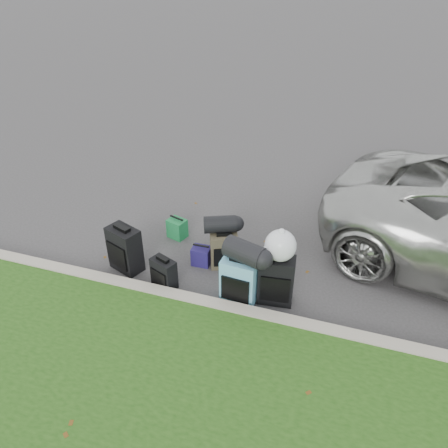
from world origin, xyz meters
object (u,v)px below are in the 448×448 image
(suitcase_small_black, at_px, (164,273))
(suitcase_large_black_right, at_px, (276,280))
(suitcase_teal, at_px, (239,281))
(tote_green, at_px, (177,228))
(tote_navy, at_px, (201,256))
(suitcase_large_black_left, at_px, (125,249))
(suitcase_olive, at_px, (224,250))

(suitcase_small_black, relative_size, suitcase_large_black_right, 0.64)
(suitcase_teal, bearing_deg, tote_green, 144.22)
(suitcase_large_black_right, bearing_deg, tote_navy, 153.10)
(suitcase_large_black_left, distance_m, suitcase_olive, 1.41)
(tote_green, bearing_deg, suitcase_teal, -22.50)
(suitcase_small_black, distance_m, suitcase_teal, 1.06)
(suitcase_olive, bearing_deg, suitcase_large_black_left, 177.16)
(suitcase_large_black_left, distance_m, tote_green, 1.06)
(suitcase_small_black, height_order, suitcase_olive, suitcase_olive)
(suitcase_large_black_right, bearing_deg, suitcase_olive, 142.99)
(tote_navy, bearing_deg, suitcase_large_black_right, -21.57)
(suitcase_large_black_left, xyz_separation_m, suitcase_large_black_right, (2.19, 0.00, 0.00))
(suitcase_small_black, height_order, suitcase_large_black_left, suitcase_large_black_left)
(suitcase_small_black, relative_size, suitcase_olive, 0.82)
(suitcase_large_black_right, xyz_separation_m, tote_green, (-1.82, 0.98, -0.18))
(suitcase_small_black, distance_m, suitcase_large_black_left, 0.72)
(suitcase_olive, distance_m, suitcase_teal, 0.78)
(suitcase_teal, bearing_deg, suitcase_small_black, -173.95)
(suitcase_small_black, relative_size, suitcase_large_black_left, 0.65)
(suitcase_large_black_left, xyz_separation_m, suitcase_teal, (1.74, -0.15, -0.01))
(suitcase_teal, bearing_deg, suitcase_large_black_left, 178.90)
(tote_green, bearing_deg, tote_navy, -24.37)
(suitcase_large_black_left, distance_m, tote_navy, 1.10)
(tote_green, xyz_separation_m, tote_navy, (0.62, -0.55, -0.02))
(suitcase_small_black, xyz_separation_m, suitcase_large_black_right, (1.51, 0.19, 0.12))
(suitcase_teal, distance_m, tote_green, 1.78)
(suitcase_small_black, xyz_separation_m, tote_navy, (0.31, 0.62, -0.08))
(suitcase_large_black_right, bearing_deg, suitcase_large_black_left, 172.96)
(suitcase_teal, xyz_separation_m, tote_navy, (-0.75, 0.58, -0.18))
(tote_green, bearing_deg, suitcase_large_black_left, -93.73)
(suitcase_olive, bearing_deg, suitcase_teal, -80.96)
(suitcase_olive, distance_m, tote_green, 1.06)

